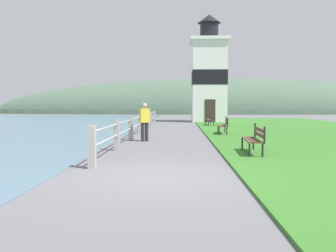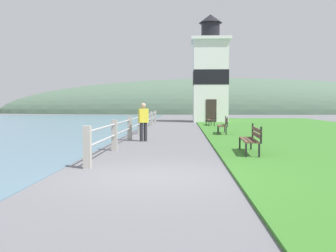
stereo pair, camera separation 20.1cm
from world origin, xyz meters
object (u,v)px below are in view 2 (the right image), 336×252
at_px(park_bench_midway, 224,124).
at_px(lighthouse, 210,76).
at_px(person_strolling, 143,121).
at_px(park_bench_near, 252,138).
at_px(park_bench_far, 211,119).

bearing_deg(park_bench_midway, lighthouse, -87.20).
bearing_deg(person_strolling, park_bench_near, -161.73).
bearing_deg(lighthouse, park_bench_midway, -91.12).
height_order(lighthouse, person_strolling, lighthouse).
bearing_deg(lighthouse, person_strolling, -102.83).
distance_m(park_bench_midway, person_strolling, 5.19).
relative_size(park_bench_near, lighthouse, 0.20).
xyz_separation_m(park_bench_far, person_strolling, (-3.71, -11.35, 0.35)).
bearing_deg(park_bench_midway, park_bench_far, -85.64).
bearing_deg(park_bench_near, person_strolling, -44.36).
relative_size(park_bench_near, person_strolling, 1.18).
height_order(park_bench_midway, person_strolling, person_strolling).
bearing_deg(lighthouse, park_bench_near, -90.56).
relative_size(park_bench_far, person_strolling, 1.01).
height_order(park_bench_midway, lighthouse, lighthouse).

